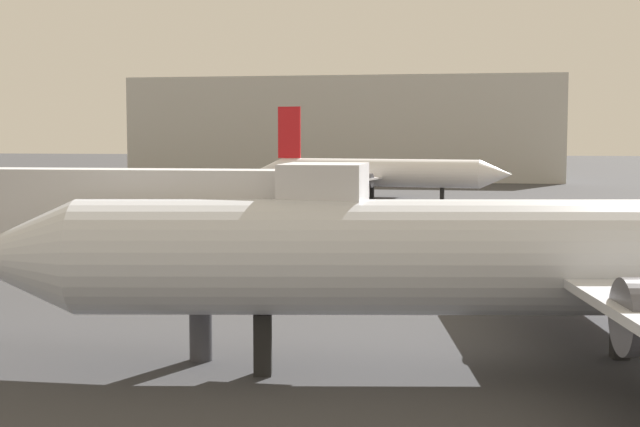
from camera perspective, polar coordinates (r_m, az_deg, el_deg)
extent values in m
cylinder|color=silver|center=(27.00, 16.88, -2.65)|extent=(29.79, 8.40, 3.31)
cone|color=silver|center=(27.44, -18.77, -2.59)|extent=(4.16, 3.89, 3.31)
cylinder|color=#4C4C54|center=(32.29, 15.23, -2.57)|extent=(3.31, 2.32, 1.82)
cube|color=black|center=(26.44, -3.63, -8.24)|extent=(0.59, 0.59, 1.80)
cube|color=black|center=(29.77, 18.41, -6.99)|extent=(0.59, 0.59, 1.80)
cylinder|color=white|center=(91.60, 3.66, 2.58)|extent=(20.88, 5.93, 2.81)
cone|color=white|center=(89.15, 11.05, 2.43)|extent=(3.48, 3.25, 2.81)
cone|color=white|center=(95.48, -3.24, 2.68)|extent=(3.48, 3.25, 2.81)
cube|color=white|center=(91.90, 3.04, 2.33)|extent=(7.33, 24.22, 0.18)
cube|color=white|center=(94.75, -2.16, 2.84)|extent=(2.80, 6.64, 0.12)
cube|color=red|center=(94.55, -1.95, 5.14)|extent=(2.46, 0.60, 5.35)
cylinder|color=#4C4C54|center=(96.12, 4.15, 2.36)|extent=(2.48, 1.71, 1.38)
cylinder|color=#4C4C54|center=(87.38, 2.59, 2.10)|extent=(2.48, 1.71, 1.38)
cube|color=black|center=(90.18, 7.71, 1.08)|extent=(0.44, 0.44, 1.70)
cube|color=black|center=(93.48, 3.29, 1.25)|extent=(0.44, 0.44, 1.70)
cube|color=black|center=(90.54, 2.76, 1.13)|extent=(0.44, 0.44, 1.70)
cube|color=silver|center=(26.90, 0.27, 0.19)|extent=(2.48, 2.87, 2.80)
cylinder|color=#3F3F44|center=(28.13, -7.55, -5.70)|extent=(0.70, 0.70, 3.50)
cube|color=#B7B7B2|center=(143.86, 1.80, 5.34)|extent=(65.48, 21.67, 15.63)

